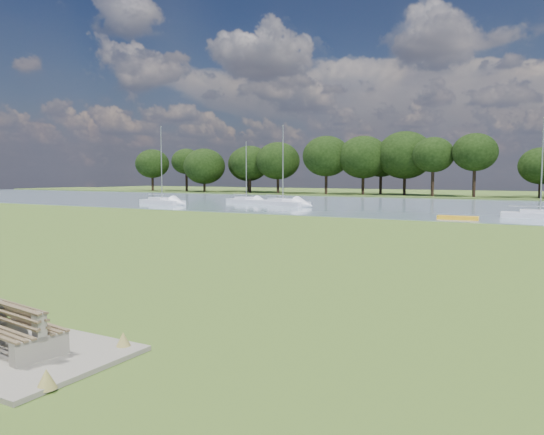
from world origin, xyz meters
The scene contains 11 objects.
ground centered at (0.00, 0.00, 0.00)m, with size 220.00×220.00×0.00m, color #5C702B.
river centered at (0.00, 42.00, 0.00)m, with size 220.00×40.00×0.10m, color gray.
far_bank centered at (0.00, 72.00, 0.00)m, with size 220.00×20.00×0.40m, color #4C6626.
concrete_pad centered at (0.00, -14.00, 0.05)m, with size 4.20×3.20×0.10m, color gray.
bench_pair centered at (0.00, -14.00, 0.52)m, with size 2.05×1.38×1.03m.
kayak centered at (1.87, 24.00, 0.21)m, with size 3.19×0.74×0.32m, color yellow.
tree_line centered at (-2.26, 68.00, 6.26)m, with size 137.77×8.70×10.53m.
sailboat_2 centered at (-19.88, 34.41, 0.54)m, with size 7.65×4.46×9.42m.
sailboat_3 centered at (7.55, 29.05, 0.47)m, with size 6.19×2.16×8.42m.
sailboat_5 centered at (-34.22, 29.58, 0.55)m, with size 7.22×3.50×9.55m.
sailboat_6 centered at (-26.82, 37.38, 0.50)m, with size 6.47×3.41×7.87m.
Camera 1 is at (9.71, -20.70, 3.72)m, focal length 35.00 mm.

